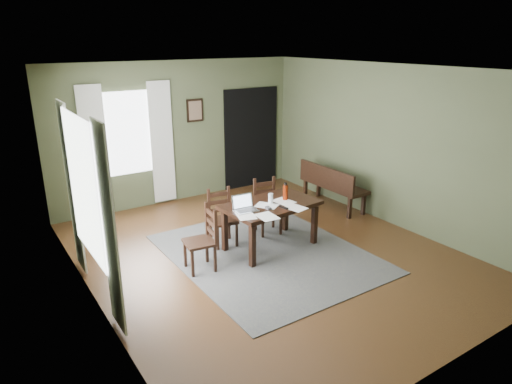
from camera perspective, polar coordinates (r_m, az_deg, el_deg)
ground at (r=6.94m, az=1.38°, el=-7.77°), size 5.00×6.00×0.01m
room_shell at (r=6.34m, az=1.51°, el=7.02°), size 5.02×6.02×2.71m
rug at (r=6.93m, az=1.38°, el=-7.68°), size 2.60×3.20×0.01m
dining_table at (r=6.90m, az=1.83°, el=-2.09°), size 1.51×0.99×0.72m
chair_end at (r=6.35m, az=-6.68°, el=-5.93°), size 0.45×0.45×0.92m
chair_back_left at (r=7.11m, az=-4.26°, el=-3.25°), size 0.44×0.44×0.88m
chair_back_right at (r=7.52m, az=1.39°, el=-1.85°), size 0.47×0.47×0.90m
bench at (r=8.72m, az=9.36°, el=1.13°), size 0.46×1.45×0.82m
laptop at (r=6.57m, az=-1.46°, el=-1.80°), size 0.35×0.28×0.22m
computer_mouse at (r=6.62m, az=1.55°, el=-2.03°), size 0.07×0.11×0.03m
tv_remote at (r=6.68m, az=3.49°, el=-1.92°), size 0.06×0.16×0.02m
drinking_glass at (r=6.82m, az=1.85°, el=-0.82°), size 0.08×0.08×0.16m
water_bottle at (r=6.99m, az=3.69°, el=0.01°), size 0.10×0.10×0.27m
paper_a at (r=6.38m, az=-1.27°, el=-2.99°), size 0.33×0.38×0.00m
paper_b at (r=6.70m, az=4.95°, el=-1.97°), size 0.30×0.36×0.00m
paper_c at (r=6.76m, az=1.33°, el=-1.70°), size 0.39×0.41×0.00m
paper_d at (r=6.94m, az=3.48°, el=-1.19°), size 0.30×0.36×0.00m
paper_e at (r=6.36m, az=1.38°, el=-3.08°), size 0.27×0.34×0.00m
window_left at (r=5.63m, az=-20.82°, el=0.54°), size 0.01×1.30×1.70m
window_back at (r=8.60m, az=-15.70°, el=7.07°), size 1.00×0.01×1.50m
curtain_left_near at (r=4.97m, az=-17.90°, el=-4.60°), size 0.03×0.48×2.30m
curtain_left_far at (r=6.48m, az=-22.03°, el=0.37°), size 0.03×0.48×2.30m
curtain_back_left at (r=8.46m, az=-19.46°, el=4.77°), size 0.44×0.03×2.30m
curtain_back_right at (r=8.83m, az=-11.68°, el=6.01°), size 0.44×0.03×2.30m
framed_picture at (r=9.05m, az=-7.64°, el=10.08°), size 0.34×0.03×0.44m
doorway_back at (r=9.81m, az=-0.61°, el=6.76°), size 1.30×0.03×2.10m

